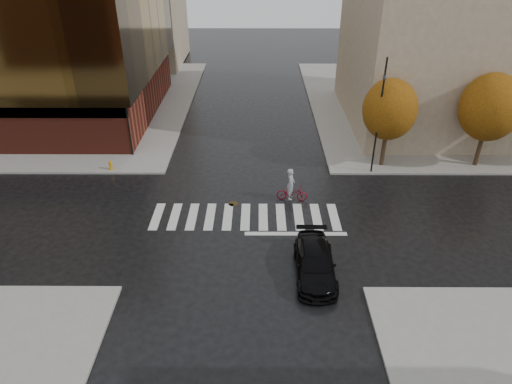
% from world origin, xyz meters
% --- Properties ---
extents(ground, '(120.00, 120.00, 0.00)m').
position_xyz_m(ground, '(0.00, 0.00, 0.00)').
color(ground, black).
rests_on(ground, ground).
extents(sidewalk_nw, '(30.00, 30.00, 0.15)m').
position_xyz_m(sidewalk_nw, '(-21.00, 21.00, 0.07)').
color(sidewalk_nw, gray).
rests_on(sidewalk_nw, ground).
extents(sidewalk_ne, '(30.00, 30.00, 0.15)m').
position_xyz_m(sidewalk_ne, '(21.00, 21.00, 0.07)').
color(sidewalk_ne, gray).
rests_on(sidewalk_ne, ground).
extents(crosswalk, '(12.00, 3.00, 0.01)m').
position_xyz_m(crosswalk, '(0.00, 0.50, 0.01)').
color(crosswalk, silver).
rests_on(crosswalk, ground).
extents(building_ne_tan, '(16.00, 16.00, 18.00)m').
position_xyz_m(building_ne_tan, '(17.00, 17.00, 9.15)').
color(building_ne_tan, gray).
rests_on(building_ne_tan, sidewalk_ne).
extents(tree_ne_a, '(3.80, 3.80, 6.50)m').
position_xyz_m(tree_ne_a, '(10.00, 7.40, 4.46)').
color(tree_ne_a, black).
rests_on(tree_ne_a, sidewalk_ne).
extents(tree_ne_b, '(4.20, 4.20, 6.89)m').
position_xyz_m(tree_ne_b, '(17.00, 7.40, 4.62)').
color(tree_ne_b, black).
rests_on(tree_ne_b, sidewalk_ne).
extents(sedan, '(2.07, 4.96, 1.43)m').
position_xyz_m(sedan, '(3.70, -4.82, 0.72)').
color(sedan, black).
rests_on(sedan, ground).
extents(cyclist, '(2.09, 0.94, 2.29)m').
position_xyz_m(cyclist, '(2.95, 2.50, 0.78)').
color(cyclist, maroon).
rests_on(cyclist, ground).
extents(traffic_light_nw, '(0.23, 0.22, 7.55)m').
position_xyz_m(traffic_light_nw, '(-9.00, 9.00, 4.48)').
color(traffic_light_nw, black).
rests_on(traffic_light_nw, sidewalk_nw).
extents(traffic_light_ne, '(0.17, 0.21, 8.22)m').
position_xyz_m(traffic_light_ne, '(9.00, 6.30, 4.95)').
color(traffic_light_ne, black).
rests_on(traffic_light_ne, sidewalk_ne).
extents(fire_hydrant, '(0.25, 0.25, 0.70)m').
position_xyz_m(fire_hydrant, '(-10.00, 6.50, 0.53)').
color(fire_hydrant, orange).
rests_on(fire_hydrant, sidewalk_nw).
extents(manhole, '(0.83, 0.83, 0.01)m').
position_xyz_m(manhole, '(-0.83, 2.00, 0.01)').
color(manhole, '#443818').
rests_on(manhole, ground).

